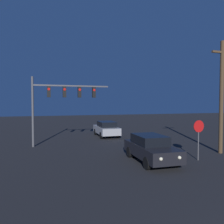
% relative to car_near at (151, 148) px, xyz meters
% --- Properties ---
extents(car_near, '(2.08, 4.55, 1.58)m').
position_rel_car_near_xyz_m(car_near, '(0.00, 0.00, 0.00)').
color(car_near, black).
rests_on(car_near, ground_plane).
extents(car_far, '(2.01, 4.53, 1.58)m').
position_rel_car_near_xyz_m(car_far, '(0.22, 10.24, 0.00)').
color(car_far, '#99999E').
rests_on(car_far, ground_plane).
extents(traffic_signal_mast, '(6.32, 0.30, 5.60)m').
position_rel_car_near_xyz_m(traffic_signal_mast, '(-4.77, 6.81, 3.15)').
color(traffic_signal_mast, '#4C4C51').
rests_on(traffic_signal_mast, ground_plane).
extents(stop_sign, '(0.73, 0.07, 2.46)m').
position_rel_car_near_xyz_m(stop_sign, '(2.92, -0.62, 0.90)').
color(stop_sign, '#4C4C51').
rests_on(stop_sign, ground_plane).
extents(utility_pole, '(1.73, 0.28, 7.77)m').
position_rel_car_near_xyz_m(utility_pole, '(5.71, 0.50, 3.23)').
color(utility_pole, '#4C3823').
rests_on(utility_pole, ground_plane).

